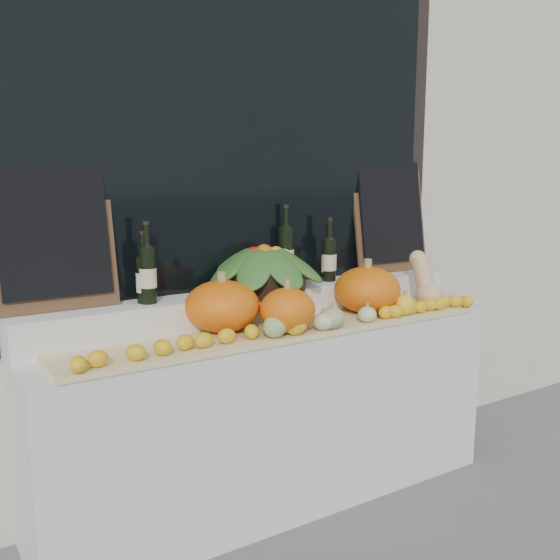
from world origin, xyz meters
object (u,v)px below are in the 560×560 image
object	(u,v)px
pumpkin_right	(367,290)
produce_bowl	(264,267)
wine_bottle_tall	(286,255)
pumpkin_left	(222,306)
butternut_squash	(425,283)

from	to	relation	value
pumpkin_right	produce_bowl	xyz separation A→B (m)	(-0.48, 0.21, 0.13)
produce_bowl	wine_bottle_tall	distance (m)	0.18
wine_bottle_tall	pumpkin_right	bearing A→B (deg)	-41.65
pumpkin_left	produce_bowl	size ratio (longest dim) A/B	0.54
pumpkin_left	produce_bowl	bearing A→B (deg)	26.83
pumpkin_right	butternut_squash	world-z (taller)	butternut_squash
butternut_squash	wine_bottle_tall	bearing A→B (deg)	154.03
pumpkin_right	wine_bottle_tall	distance (m)	0.45
pumpkin_right	wine_bottle_tall	size ratio (longest dim) A/B	0.83
pumpkin_right	produce_bowl	distance (m)	0.54
pumpkin_left	wine_bottle_tall	size ratio (longest dim) A/B	0.83
pumpkin_right	produce_bowl	world-z (taller)	produce_bowl
butternut_squash	wine_bottle_tall	size ratio (longest dim) A/B	0.72
butternut_squash	wine_bottle_tall	distance (m)	0.76
produce_bowl	wine_bottle_tall	bearing A→B (deg)	20.55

